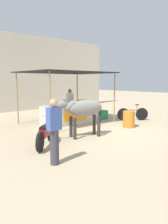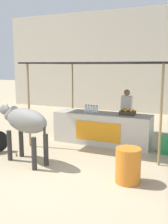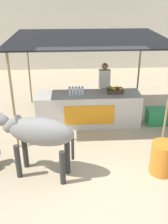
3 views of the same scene
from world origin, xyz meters
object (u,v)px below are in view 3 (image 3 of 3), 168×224
(fruit_crate, at_px, (115,90))
(vendor_behind_counter, at_px, (104,88))
(water_barrel, at_px, (163,158))
(cow, at_px, (38,133))
(cooler_box, at_px, (157,116))
(stall_counter, at_px, (88,109))

(fruit_crate, bearing_deg, vendor_behind_counter, 107.03)
(fruit_crate, distance_m, water_barrel, 2.60)
(fruit_crate, xyz_separation_m, vendor_behind_counter, (-0.21, 0.70, -0.19))
(fruit_crate, bearing_deg, cow, -130.27)
(cooler_box, xyz_separation_m, water_barrel, (-0.60, -2.28, 0.13))
(stall_counter, height_order, vendor_behind_counter, vendor_behind_counter)
(fruit_crate, xyz_separation_m, cooler_box, (1.28, -0.15, -0.80))
(cooler_box, relative_size, cow, 0.32)
(stall_counter, distance_m, vendor_behind_counter, 1.01)
(vendor_behind_counter, bearing_deg, water_barrel, -74.17)
(fruit_crate, xyz_separation_m, cow, (-1.97, -2.33, -0.00))
(vendor_behind_counter, xyz_separation_m, water_barrel, (0.89, -3.13, -0.48))
(fruit_crate, distance_m, vendor_behind_counter, 0.76)
(stall_counter, relative_size, vendor_behind_counter, 1.82)
(cow, bearing_deg, stall_counter, 62.17)
(vendor_behind_counter, height_order, cooler_box, vendor_behind_counter)
(fruit_crate, relative_size, vendor_behind_counter, 0.27)
(vendor_behind_counter, bearing_deg, fruit_crate, -72.97)
(cooler_box, height_order, water_barrel, water_barrel)
(vendor_behind_counter, distance_m, cow, 3.51)
(stall_counter, bearing_deg, water_barrel, -58.73)
(fruit_crate, height_order, vendor_behind_counter, vendor_behind_counter)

